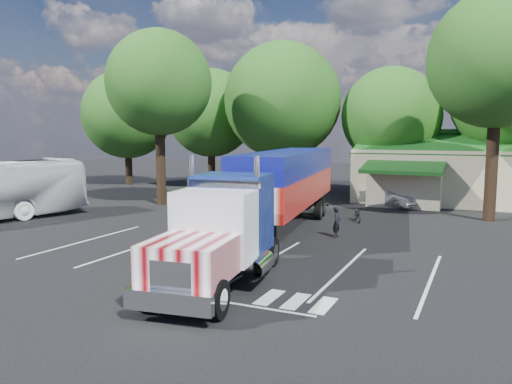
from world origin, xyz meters
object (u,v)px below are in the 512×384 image
at_px(silver_sedan, 389,197).
at_px(semi_truck, 275,189).
at_px(bicycle, 358,214).
at_px(woman, 337,222).

bearing_deg(silver_sedan, semi_truck, -167.75).
bearing_deg(silver_sedan, bicycle, -159.91).
height_order(semi_truck, bicycle, semi_truck).
relative_size(semi_truck, silver_sedan, 5.08).
height_order(semi_truck, silver_sedan, semi_truck).
height_order(semi_truck, woman, semi_truck).
relative_size(semi_truck, woman, 13.82).
xyz_separation_m(semi_truck, bicycle, (2.51, 6.82, -2.07)).
bearing_deg(semi_truck, bicycle, 61.56).
relative_size(semi_truck, bicycle, 12.16).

